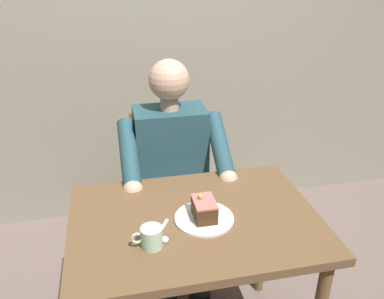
% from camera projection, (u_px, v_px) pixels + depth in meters
% --- Properties ---
extents(dining_table, '(0.97, 0.69, 0.74)m').
position_uv_depth(dining_table, '(195.00, 238.00, 1.60)').
color(dining_table, brown).
rests_on(dining_table, ground).
extents(chair, '(0.42, 0.42, 0.90)m').
position_uv_depth(chair, '(169.00, 184.00, 2.25)').
color(chair, brown).
rests_on(chair, ground).
extents(seated_person, '(0.53, 0.58, 1.23)m').
position_uv_depth(seated_person, '(174.00, 177.00, 2.04)').
color(seated_person, '#254853').
rests_on(seated_person, ground).
extents(dessert_plate, '(0.23, 0.23, 0.01)m').
position_uv_depth(dessert_plate, '(204.00, 218.00, 1.55)').
color(dessert_plate, white).
rests_on(dessert_plate, dining_table).
extents(cake_slice, '(0.08, 0.12, 0.10)m').
position_uv_depth(cake_slice, '(204.00, 209.00, 1.53)').
color(cake_slice, '#452B15').
rests_on(cake_slice, dessert_plate).
extents(coffee_cup, '(0.11, 0.08, 0.08)m').
position_uv_depth(coffee_cup, '(151.00, 237.00, 1.39)').
color(coffee_cup, '#B8DCBC').
rests_on(coffee_cup, dining_table).
extents(dessert_spoon, '(0.06, 0.14, 0.01)m').
position_uv_depth(dessert_spoon, '(164.00, 234.00, 1.46)').
color(dessert_spoon, silver).
rests_on(dessert_spoon, dining_table).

